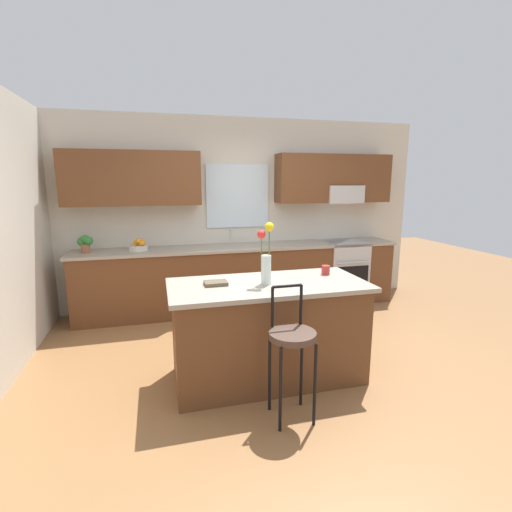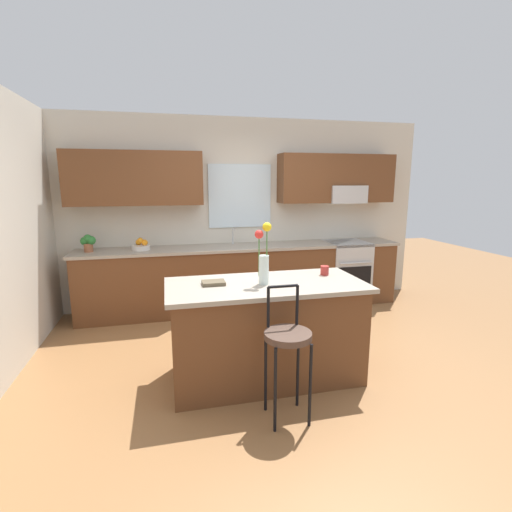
# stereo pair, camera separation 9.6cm
# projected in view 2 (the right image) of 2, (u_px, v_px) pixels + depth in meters

# --- Properties ---
(ground_plane) EXTENTS (14.00, 14.00, 0.00)m
(ground_plane) POSITION_uv_depth(u_px,v_px,m) (278.00, 361.00, 3.86)
(ground_plane) COLOR olive
(back_wall_assembly) EXTENTS (5.60, 0.50, 2.70)m
(back_wall_assembly) POSITION_uv_depth(u_px,v_px,m) (242.00, 202.00, 5.46)
(back_wall_assembly) COLOR beige
(back_wall_assembly) RESTS_ON ground
(counter_run) EXTENTS (4.56, 0.64, 0.92)m
(counter_run) POSITION_uv_depth(u_px,v_px,m) (244.00, 277.00, 5.39)
(counter_run) COLOR brown
(counter_run) RESTS_ON ground
(sink_faucet) EXTENTS (0.02, 0.13, 0.23)m
(sink_faucet) POSITION_uv_depth(u_px,v_px,m) (233.00, 235.00, 5.38)
(sink_faucet) COLOR #B7BABC
(sink_faucet) RESTS_ON counter_run
(oven_range) EXTENTS (0.60, 0.64, 0.92)m
(oven_range) POSITION_uv_depth(u_px,v_px,m) (345.00, 271.00, 5.73)
(oven_range) COLOR #B7BABC
(oven_range) RESTS_ON ground
(kitchen_island) EXTENTS (1.78, 0.83, 0.92)m
(kitchen_island) POSITION_uv_depth(u_px,v_px,m) (266.00, 331.00, 3.46)
(kitchen_island) COLOR brown
(kitchen_island) RESTS_ON ground
(bar_stool_near) EXTENTS (0.36, 0.36, 1.04)m
(bar_stool_near) POSITION_uv_depth(u_px,v_px,m) (287.00, 341.00, 2.83)
(bar_stool_near) COLOR black
(bar_stool_near) RESTS_ON ground
(flower_vase) EXTENTS (0.15, 0.09, 0.55)m
(flower_vase) POSITION_uv_depth(u_px,v_px,m) (264.00, 258.00, 3.29)
(flower_vase) COLOR silver
(flower_vase) RESTS_ON kitchen_island
(mug_ceramic) EXTENTS (0.08, 0.08, 0.09)m
(mug_ceramic) POSITION_uv_depth(u_px,v_px,m) (325.00, 270.00, 3.65)
(mug_ceramic) COLOR #A52D28
(mug_ceramic) RESTS_ON kitchen_island
(cookbook) EXTENTS (0.20, 0.15, 0.03)m
(cookbook) POSITION_uv_depth(u_px,v_px,m) (214.00, 283.00, 3.31)
(cookbook) COLOR brown
(cookbook) RESTS_ON kitchen_island
(fruit_bowl_oranges) EXTENTS (0.24, 0.24, 0.16)m
(fruit_bowl_oranges) POSITION_uv_depth(u_px,v_px,m) (141.00, 246.00, 4.97)
(fruit_bowl_oranges) COLOR silver
(fruit_bowl_oranges) RESTS_ON counter_run
(potted_plant_small) EXTENTS (0.19, 0.13, 0.23)m
(potted_plant_small) POSITION_uv_depth(u_px,v_px,m) (88.00, 242.00, 4.81)
(potted_plant_small) COLOR #9E5B3D
(potted_plant_small) RESTS_ON counter_run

